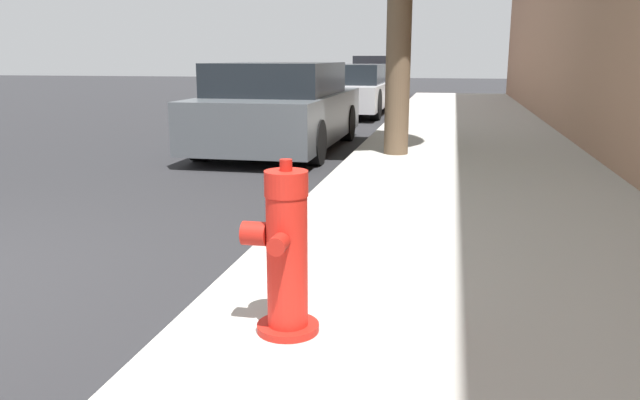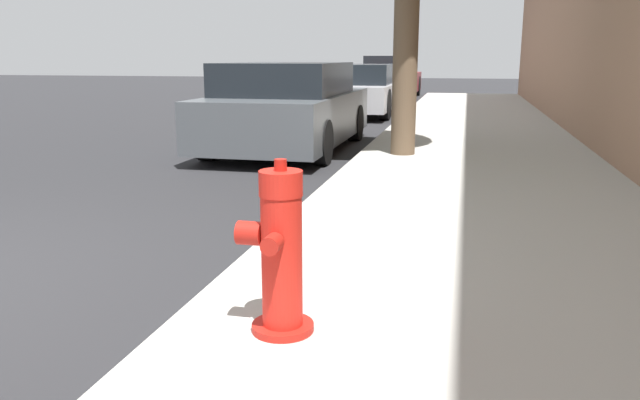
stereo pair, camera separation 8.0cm
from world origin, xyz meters
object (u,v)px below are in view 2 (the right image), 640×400
at_px(fire_hydrant, 280,254).
at_px(parked_car_far, 392,78).
at_px(parked_car_near, 288,108).
at_px(parked_car_mid, 361,89).

relative_size(fire_hydrant, parked_car_far, 0.19).
height_order(fire_hydrant, parked_car_near, parked_car_near).
height_order(parked_car_near, parked_car_mid, parked_car_near).
relative_size(parked_car_near, parked_car_far, 0.97).
distance_m(parked_car_near, parked_car_far, 12.86).
bearing_deg(parked_car_mid, fire_hydrant, -82.22).
height_order(parked_car_near, parked_car_far, parked_car_far).
bearing_deg(parked_car_near, parked_car_mid, 89.22).
relative_size(parked_car_mid, parked_car_far, 1.06).
xyz_separation_m(parked_car_near, parked_car_far, (0.06, 12.86, 0.05)).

